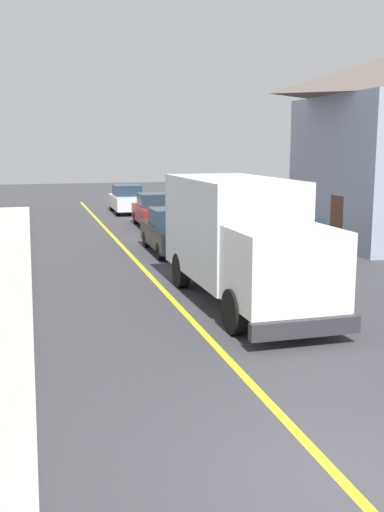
# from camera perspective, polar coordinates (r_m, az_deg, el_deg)

# --- Properties ---
(ground_plane) EXTENTS (120.00, 120.00, 0.00)m
(ground_plane) POSITION_cam_1_polar(r_m,az_deg,el_deg) (8.07, 14.19, -20.09)
(ground_plane) COLOR #38383D
(centre_line_yellow) EXTENTS (0.16, 56.00, 0.01)m
(centre_line_yellow) POSITION_cam_1_polar(r_m,az_deg,el_deg) (16.89, -2.50, -3.46)
(centre_line_yellow) COLOR gold
(centre_line_yellow) RESTS_ON ground
(box_truck) EXTENTS (2.51, 7.21, 3.20)m
(box_truck) POSITION_cam_1_polar(r_m,az_deg,el_deg) (15.63, 4.54, 1.97)
(box_truck) COLOR silver
(box_truck) RESTS_ON ground
(parked_car_near) EXTENTS (1.85, 4.42, 1.67)m
(parked_car_near) POSITION_cam_1_polar(r_m,az_deg,el_deg) (23.08, -1.79, 2.30)
(parked_car_near) COLOR black
(parked_car_near) RESTS_ON ground
(parked_car_mid) EXTENTS (1.90, 4.44, 1.67)m
(parked_car_mid) POSITION_cam_1_polar(r_m,az_deg,el_deg) (30.38, -3.46, 4.25)
(parked_car_mid) COLOR maroon
(parked_car_mid) RESTS_ON ground
(parked_car_far) EXTENTS (1.85, 4.42, 1.67)m
(parked_car_far) POSITION_cam_1_polar(r_m,az_deg,el_deg) (36.90, -6.12, 5.30)
(parked_car_far) COLOR silver
(parked_car_far) RESTS_ON ground
(parked_van_across) EXTENTS (2.00, 4.48, 1.67)m
(parked_van_across) POSITION_cam_1_polar(r_m,az_deg,el_deg) (21.32, 9.36, 1.48)
(parked_van_across) COLOR silver
(parked_van_across) RESTS_ON ground
(stop_sign) EXTENTS (0.80, 0.10, 2.65)m
(stop_sign) POSITION_cam_1_polar(r_m,az_deg,el_deg) (18.64, 10.37, 3.48)
(stop_sign) COLOR gray
(stop_sign) RESTS_ON ground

